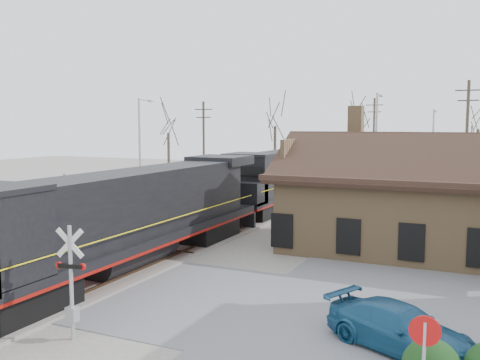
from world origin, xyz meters
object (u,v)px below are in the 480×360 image
object	(u,v)px
parked_car	(400,328)
locomotive_lead	(122,218)
depot	(422,207)
locomotive_trailing	(287,176)

from	to	relation	value
parked_car	locomotive_lead	bearing A→B (deg)	100.45
parked_car	depot	bearing A→B (deg)	29.21
locomotive_lead	locomotive_trailing	size ratio (longest dim) A/B	1.00
depot	parked_car	bearing A→B (deg)	-86.19
locomotive_lead	parked_car	bearing A→B (deg)	-14.95
depot	locomotive_trailing	world-z (taller)	depot
locomotive_trailing	depot	bearing A→B (deg)	-44.80
locomotive_lead	locomotive_trailing	world-z (taller)	locomotive_lead
locomotive_lead	locomotive_trailing	xyz separation A→B (m)	(0.00, 22.14, -0.00)
depot	parked_car	world-z (taller)	depot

